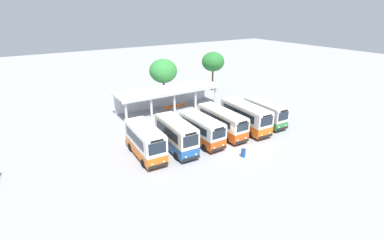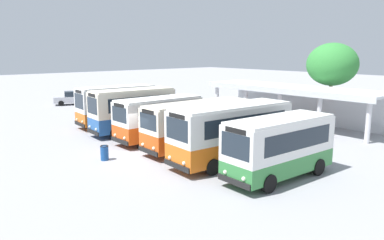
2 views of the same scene
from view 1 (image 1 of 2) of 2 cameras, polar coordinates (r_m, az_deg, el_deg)
The scene contains 17 objects.
ground_plane at distance 33.45m, azimuth 8.26°, elevation -5.55°, with size 180.00×180.00×0.00m, color #939399.
city_bus_nearest_orange at distance 30.94m, azimuth -9.29°, elevation -4.04°, with size 2.62×6.88×3.45m.
city_bus_second_in_row at distance 31.91m, azimuth -3.18°, elevation -2.89°, with size 2.53×6.89×3.52m.
city_bus_middle_cream at distance 33.71m, azimuth 1.98°, elevation -1.80°, with size 2.43×6.61×3.17m.
city_bus_fourth_amber at distance 36.19m, azimuth 5.92°, elevation -0.23°, with size 2.37×8.00×3.16m.
city_bus_fifth_blue at distance 37.98m, azimuth 10.52°, elevation 0.79°, with size 2.74×8.03×3.43m.
city_bus_far_end_green at distance 40.29m, azimuth 14.33°, elevation 1.49°, with size 2.45×6.58×3.17m.
terminal_canopy at distance 45.30m, azimuth -4.96°, elevation 5.36°, with size 16.65×4.58×3.40m.
waiting_chair_end_by_column at distance 44.56m, azimuth -5.24°, elevation 2.34°, with size 0.45×0.45×0.86m.
waiting_chair_second_from_end at distance 44.86m, azimuth -4.53°, elevation 2.50°, with size 0.45×0.45×0.86m.
waiting_chair_middle_seat at distance 45.04m, azimuth -3.72°, elevation 2.60°, with size 0.45×0.45×0.86m.
waiting_chair_fourth_seat at distance 45.37m, azimuth -3.04°, elevation 2.76°, with size 0.45×0.45×0.86m.
waiting_chair_fifth_seat at distance 45.67m, azimuth -2.34°, elevation 2.90°, with size 0.45×0.45×0.86m.
waiting_chair_far_end_seat at distance 45.95m, azimuth -1.62°, elevation 3.02°, with size 0.45×0.45×0.86m.
roadside_tree_behind_canopy at distance 48.40m, azimuth -5.74°, elevation 9.67°, with size 4.61×4.61×7.21m.
roadside_tree_east_of_canopy at distance 55.13m, azimuth 4.20°, elevation 11.46°, with size 4.24×4.24×7.34m.
litter_bin_apron at distance 31.61m, azimuth 10.16°, elevation -6.44°, with size 0.49×0.49×0.90m.
Camera 1 is at (-19.86, -22.27, 15.11)m, focal length 26.83 mm.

